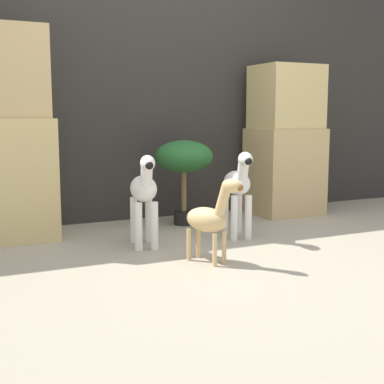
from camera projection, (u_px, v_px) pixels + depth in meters
The scene contains 8 objects.
ground_plane at pixel (242, 261), 3.14m from camera, with size 14.00×14.00×0.00m, color #9E937F.
wall_back at pixel (147, 84), 4.36m from camera, with size 6.40×0.08×2.20m.
rock_pillar_left at pixel (10, 140), 3.63m from camera, with size 0.56×0.48×1.44m.
rock_pillar_right at pixel (285, 143), 4.60m from camera, with size 0.56×0.48×1.27m.
zebra_right at pixel (238, 186), 3.72m from camera, with size 0.24×0.46×0.61m.
zebra_left at pixel (144, 192), 3.43m from camera, with size 0.23×0.46×0.61m.
giraffe_figurine at pixel (210, 216), 3.07m from camera, with size 0.25×0.40×0.50m.
potted_palm_front at pixel (184, 160), 4.13m from camera, with size 0.45×0.45×0.66m.
Camera 1 is at (-1.57, -2.63, 0.85)m, focal length 50.00 mm.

